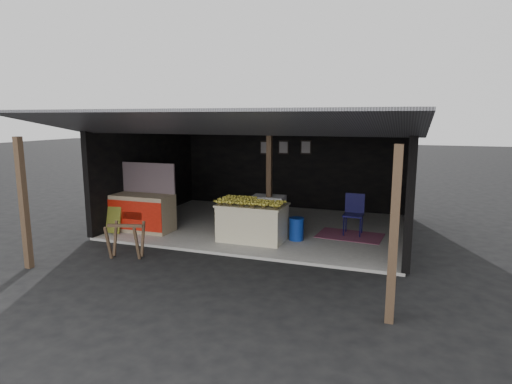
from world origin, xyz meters
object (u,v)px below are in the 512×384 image
at_px(banana_table, 252,222).
at_px(plastic_chair, 354,210).
at_px(neighbor_stall, 141,211).
at_px(sawhorse, 126,237).
at_px(white_crate, 268,213).
at_px(water_barrel, 296,230).

height_order(banana_table, plastic_chair, plastic_chair).
distance_m(neighbor_stall, sawhorse, 1.99).
bearing_deg(plastic_chair, sawhorse, -141.54).
distance_m(banana_table, white_crate, 0.91).
bearing_deg(neighbor_stall, white_crate, 18.12).
distance_m(water_barrel, plastic_chair, 1.56).
bearing_deg(banana_table, sawhorse, -136.69).
bearing_deg(sawhorse, white_crate, 37.39).
height_order(sawhorse, plastic_chair, plastic_chair).
height_order(white_crate, plastic_chair, plastic_chair).
xyz_separation_m(neighbor_stall, plastic_chair, (5.02, 1.43, 0.08)).
xyz_separation_m(sawhorse, plastic_chair, (4.17, 3.22, 0.19)).
relative_size(white_crate, neighbor_stall, 0.53).
xyz_separation_m(neighbor_stall, water_barrel, (3.85, 0.46, -0.26)).
bearing_deg(white_crate, sawhorse, -130.12).
bearing_deg(plastic_chair, banana_table, -147.15).
bearing_deg(water_barrel, banana_table, -159.47).
bearing_deg(sawhorse, neighbor_stall, 100.36).
xyz_separation_m(neighbor_stall, sawhorse, (0.86, -1.79, -0.11)).
bearing_deg(water_barrel, plastic_chair, 39.69).
bearing_deg(white_crate, neighbor_stall, -164.08).
height_order(banana_table, water_barrel, banana_table).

